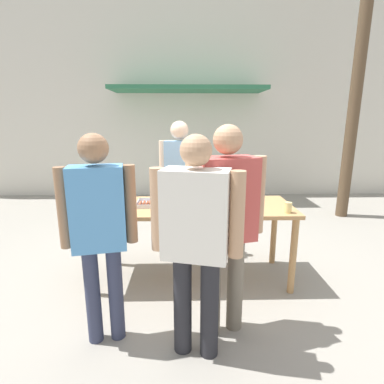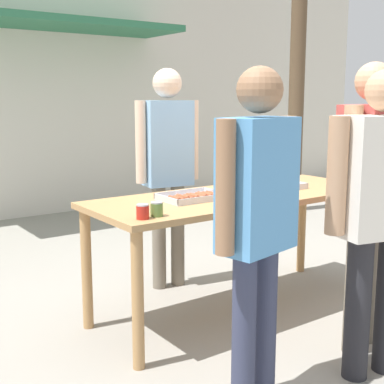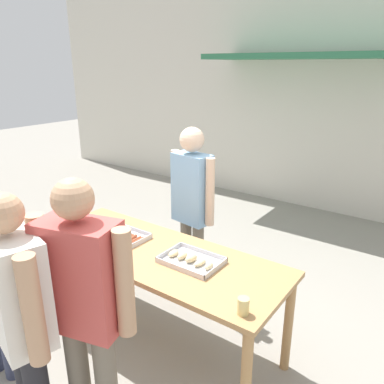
% 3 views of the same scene
% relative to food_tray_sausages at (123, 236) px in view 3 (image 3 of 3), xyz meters
% --- Properties ---
extents(ground_plane, '(24.00, 24.00, 0.00)m').
position_rel_food_tray_sausages_xyz_m(ground_plane, '(0.39, -0.03, -0.88)').
color(ground_plane, gray).
extents(building_facade_back, '(12.00, 1.11, 4.50)m').
position_rel_food_tray_sausages_xyz_m(building_facade_back, '(0.39, 3.95, 1.38)').
color(building_facade_back, beige).
rests_on(building_facade_back, ground).
extents(serving_table, '(2.19, 0.81, 0.86)m').
position_rel_food_tray_sausages_xyz_m(serving_table, '(0.39, -0.03, -0.11)').
color(serving_table, tan).
rests_on(serving_table, ground).
extents(food_tray_sausages, '(0.42, 0.29, 0.04)m').
position_rel_food_tray_sausages_xyz_m(food_tray_sausages, '(0.00, 0.00, 0.00)').
color(food_tray_sausages, silver).
rests_on(food_tray_sausages, serving_table).
extents(food_tray_buns, '(0.45, 0.32, 0.06)m').
position_rel_food_tray_sausages_xyz_m(food_tray_buns, '(0.73, -0.00, 0.01)').
color(food_tray_buns, silver).
rests_on(food_tray_buns, serving_table).
extents(condiment_jar_mustard, '(0.07, 0.07, 0.09)m').
position_rel_food_tray_sausages_xyz_m(condiment_jar_mustard, '(-0.57, -0.32, 0.03)').
color(condiment_jar_mustard, '#B22319').
rests_on(condiment_jar_mustard, serving_table).
extents(condiment_jar_ketchup, '(0.07, 0.07, 0.09)m').
position_rel_food_tray_sausages_xyz_m(condiment_jar_ketchup, '(-0.47, -0.30, 0.03)').
color(condiment_jar_ketchup, '#567A38').
rests_on(condiment_jar_ketchup, serving_table).
extents(beer_cup, '(0.07, 0.07, 0.11)m').
position_rel_food_tray_sausages_xyz_m(beer_cup, '(1.34, -0.32, 0.04)').
color(beer_cup, '#DBC67A').
rests_on(beer_cup, serving_table).
extents(person_server_behind_table, '(0.53, 0.26, 1.76)m').
position_rel_food_tray_sausages_xyz_m(person_server_behind_table, '(0.25, 0.68, 0.19)').
color(person_server_behind_table, '#756B5B').
rests_on(person_server_behind_table, ground).
extents(person_customer_with_cup, '(0.64, 0.36, 1.74)m').
position_rel_food_tray_sausages_xyz_m(person_customer_with_cup, '(0.64, -0.92, 0.15)').
color(person_customer_with_cup, '#756B5B').
rests_on(person_customer_with_cup, ground).
extents(person_customer_waiting_in_line, '(0.65, 0.36, 1.68)m').
position_rel_food_tray_sausages_xyz_m(person_customer_waiting_in_line, '(0.39, -1.17, 0.11)').
color(person_customer_waiting_in_line, '#232328').
rests_on(person_customer_waiting_in_line, ground).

